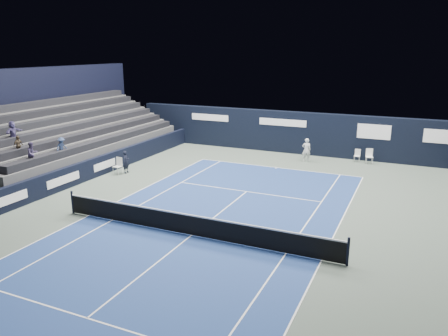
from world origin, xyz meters
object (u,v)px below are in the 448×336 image
at_px(tennis_net, 191,224).
at_px(tennis_player, 306,150).
at_px(line_judge_chair, 118,165).
at_px(folding_chair_back_b, 369,155).
at_px(folding_chair_back_a, 357,155).

distance_m(tennis_net, tennis_player, 14.41).
distance_m(line_judge_chair, tennis_player, 12.73).
bearing_deg(folding_chair_back_b, folding_chair_back_a, 150.95).
distance_m(folding_chair_back_b, tennis_player, 4.25).
bearing_deg(line_judge_chair, tennis_net, -32.63).
bearing_deg(folding_chair_back_b, tennis_player, -179.05).
height_order(folding_chair_back_a, tennis_player, tennis_player).
bearing_deg(line_judge_chair, folding_chair_back_b, 37.08).
height_order(folding_chair_back_a, folding_chair_back_b, folding_chair_back_b).
relative_size(folding_chair_back_b, tennis_player, 0.63).
xyz_separation_m(folding_chair_back_a, folding_chair_back_b, (0.81, -0.20, 0.09)).
relative_size(folding_chair_back_a, tennis_player, 0.54).
xyz_separation_m(folding_chair_back_a, line_judge_chair, (-13.21, -9.33, 0.10)).
xyz_separation_m(folding_chair_back_b, line_judge_chair, (-14.02, -9.13, 0.01)).
height_order(folding_chair_back_b, line_judge_chair, line_judge_chair).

